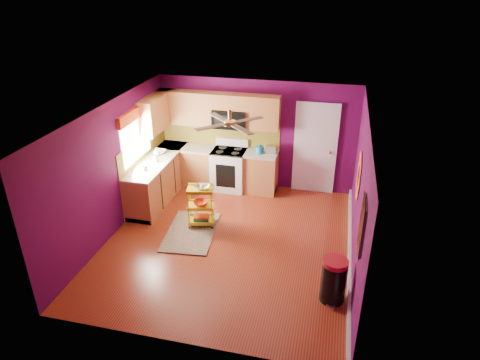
# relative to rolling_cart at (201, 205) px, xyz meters

# --- Properties ---
(ground) EXTENTS (5.00, 5.00, 0.00)m
(ground) POSITION_rel_rolling_cart_xyz_m (0.67, -0.45, -0.47)
(ground) COLOR maroon
(ground) RESTS_ON ground
(room_envelope) EXTENTS (4.54, 5.04, 2.52)m
(room_envelope) POSITION_rel_rolling_cart_xyz_m (0.70, -0.45, 1.16)
(room_envelope) COLOR #520943
(room_envelope) RESTS_ON ground
(lower_cabinets) EXTENTS (2.81, 2.31, 0.94)m
(lower_cabinets) POSITION_rel_rolling_cart_xyz_m (-0.67, 1.36, -0.04)
(lower_cabinets) COLOR #9C582A
(lower_cabinets) RESTS_ON ground
(electric_range) EXTENTS (0.76, 0.66, 1.13)m
(electric_range) POSITION_rel_rolling_cart_xyz_m (0.12, 1.72, 0.01)
(electric_range) COLOR white
(electric_range) RESTS_ON ground
(upper_cabinetry) EXTENTS (2.80, 2.30, 1.26)m
(upper_cabinetry) POSITION_rel_rolling_cart_xyz_m (-0.57, 1.72, 1.33)
(upper_cabinetry) COLOR #9C582A
(upper_cabinetry) RESTS_ON ground
(left_window) EXTENTS (0.08, 1.35, 1.08)m
(left_window) POSITION_rel_rolling_cart_xyz_m (-1.55, 0.60, 1.27)
(left_window) COLOR white
(left_window) RESTS_ON ground
(panel_door) EXTENTS (0.95, 0.11, 2.15)m
(panel_door) POSITION_rel_rolling_cart_xyz_m (2.02, 2.01, 0.56)
(panel_door) COLOR white
(panel_door) RESTS_ON ground
(right_wall_art) EXTENTS (0.04, 2.74, 1.04)m
(right_wall_art) POSITION_rel_rolling_cart_xyz_m (2.90, -0.79, 0.97)
(right_wall_art) COLOR black
(right_wall_art) RESTS_ON ground
(ceiling_fan) EXTENTS (1.01, 1.01, 0.26)m
(ceiling_fan) POSITION_rel_rolling_cart_xyz_m (0.67, -0.25, 1.82)
(ceiling_fan) COLOR #BF8C3F
(ceiling_fan) RESTS_ON ground
(shag_rug) EXTENTS (1.05, 1.56, 0.02)m
(shag_rug) POSITION_rel_rolling_cart_xyz_m (-0.13, -0.31, -0.46)
(shag_rug) COLOR black
(shag_rug) RESTS_ON ground
(rolling_cart) EXTENTS (0.57, 0.47, 0.91)m
(rolling_cart) POSITION_rel_rolling_cart_xyz_m (0.00, 0.00, 0.00)
(rolling_cart) COLOR gold
(rolling_cart) RESTS_ON ground
(trash_can) EXTENTS (0.51, 0.51, 0.74)m
(trash_can) POSITION_rel_rolling_cart_xyz_m (2.63, -1.59, -0.10)
(trash_can) COLOR black
(trash_can) RESTS_ON ground
(teal_kettle) EXTENTS (0.18, 0.18, 0.21)m
(teal_kettle) POSITION_rel_rolling_cart_xyz_m (0.83, 1.73, 0.55)
(teal_kettle) COLOR teal
(teal_kettle) RESTS_ON lower_cabinets
(toaster) EXTENTS (0.22, 0.15, 0.18)m
(toaster) POSITION_rel_rolling_cart_xyz_m (1.07, 1.80, 0.56)
(toaster) COLOR beige
(toaster) RESTS_ON lower_cabinets
(soap_bottle_a) EXTENTS (0.08, 0.08, 0.18)m
(soap_bottle_a) POSITION_rel_rolling_cart_xyz_m (-1.24, 0.74, 0.56)
(soap_bottle_a) COLOR #EA3F72
(soap_bottle_a) RESTS_ON lower_cabinets
(soap_bottle_b) EXTENTS (0.15, 0.15, 0.19)m
(soap_bottle_b) POSITION_rel_rolling_cart_xyz_m (-1.35, 1.07, 0.56)
(soap_bottle_b) COLOR white
(soap_bottle_b) RESTS_ON lower_cabinets
(counter_dish) EXTENTS (0.28, 0.28, 0.07)m
(counter_dish) POSITION_rel_rolling_cart_xyz_m (-1.34, 1.21, 0.50)
(counter_dish) COLOR white
(counter_dish) RESTS_ON lower_cabinets
(counter_cup) EXTENTS (0.12, 0.12, 0.09)m
(counter_cup) POSITION_rel_rolling_cart_xyz_m (-1.28, 0.29, 0.52)
(counter_cup) COLOR white
(counter_cup) RESTS_ON lower_cabinets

